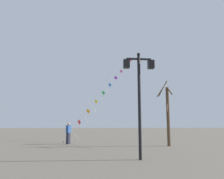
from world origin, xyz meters
name	(u,v)px	position (x,y,z in m)	size (l,w,h in m)	color
ground_plane	(94,142)	(0.00, 20.00, 0.00)	(160.00, 160.00, 0.00)	#756B5B
twin_lantern_lamp_post	(139,84)	(1.72, 9.24, 3.40)	(1.45, 0.28, 4.91)	black
kite_train	(107,88)	(1.50, 24.29, 5.54)	(7.87, 10.12, 10.48)	brown
kite_flyer	(68,133)	(-2.14, 17.89, 0.90)	(0.45, 0.61, 1.71)	#1E1E2D
bare_tree	(168,113)	(5.23, 15.39, 2.36)	(1.32, 2.20, 4.80)	#4C3826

